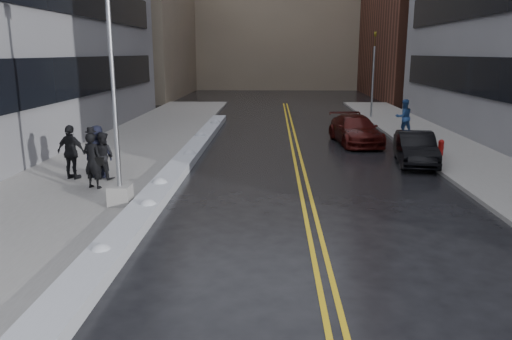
# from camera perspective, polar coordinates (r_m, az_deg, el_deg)

# --- Properties ---
(ground) EXTENTS (160.00, 160.00, 0.00)m
(ground) POSITION_cam_1_polar(r_m,az_deg,el_deg) (13.46, -4.02, -7.24)
(ground) COLOR black
(ground) RESTS_ON ground
(sidewalk_west) EXTENTS (5.50, 50.00, 0.15)m
(sidewalk_west) POSITION_cam_1_polar(r_m,az_deg,el_deg) (24.08, -15.26, 1.71)
(sidewalk_west) COLOR gray
(sidewalk_west) RESTS_ON ground
(sidewalk_east) EXTENTS (4.00, 50.00, 0.15)m
(sidewalk_east) POSITION_cam_1_polar(r_m,az_deg,el_deg) (24.57, 22.51, 1.38)
(sidewalk_east) COLOR gray
(sidewalk_east) RESTS_ON ground
(lane_line_left) EXTENTS (0.12, 50.00, 0.01)m
(lane_line_left) POSITION_cam_1_polar(r_m,az_deg,el_deg) (23.04, 4.38, 1.45)
(lane_line_left) COLOR gold
(lane_line_left) RESTS_ON ground
(lane_line_right) EXTENTS (0.12, 50.00, 0.01)m
(lane_line_right) POSITION_cam_1_polar(r_m,az_deg,el_deg) (23.06, 5.12, 1.45)
(lane_line_right) COLOR gold
(lane_line_right) RESTS_ON ground
(snow_ridge) EXTENTS (0.90, 30.00, 0.34)m
(snow_ridge) POSITION_cam_1_polar(r_m,az_deg,el_deg) (21.37, -8.36, 0.87)
(snow_ridge) COLOR #B7BAC0
(snow_ridge) RESTS_ON ground
(building_west_far) EXTENTS (14.00, 22.00, 18.00)m
(building_west_far) POSITION_cam_1_polar(r_m,az_deg,el_deg) (59.15, -15.28, 16.99)
(building_west_far) COLOR gray
(building_west_far) RESTS_ON ground
(building_far) EXTENTS (36.00, 16.00, 22.00)m
(building_far) POSITION_cam_1_polar(r_m,az_deg,el_deg) (72.81, 2.60, 18.22)
(building_far) COLOR gray
(building_far) RESTS_ON ground
(lamppost) EXTENTS (0.65, 0.65, 7.62)m
(lamppost) POSITION_cam_1_polar(r_m,az_deg,el_deg) (15.42, -15.72, 4.67)
(lamppost) COLOR gray
(lamppost) RESTS_ON sidewalk_west
(fire_hydrant) EXTENTS (0.26, 0.26, 0.73)m
(fire_hydrant) POSITION_cam_1_polar(r_m,az_deg,el_deg) (24.15, 20.38, 2.52)
(fire_hydrant) COLOR maroon
(fire_hydrant) RESTS_ON sidewalk_east
(traffic_signal) EXTENTS (0.16, 0.20, 6.00)m
(traffic_signal) POSITION_cam_1_polar(r_m,az_deg,el_deg) (37.25, 13.26, 10.92)
(traffic_signal) COLOR gray
(traffic_signal) RESTS_ON sidewalk_east
(pedestrian_fedora) EXTENTS (0.82, 0.68, 1.94)m
(pedestrian_fedora) POSITION_cam_1_polar(r_m,az_deg,el_deg) (17.92, -18.16, 1.06)
(pedestrian_fedora) COLOR black
(pedestrian_fedora) RESTS_ON sidewalk_west
(pedestrian_b) EXTENTS (1.03, 0.92, 1.75)m
(pedestrian_b) POSITION_cam_1_polar(r_m,az_deg,el_deg) (19.14, -17.07, 1.58)
(pedestrian_b) COLOR black
(pedestrian_b) RESTS_ON sidewalk_west
(pedestrian_c) EXTENTS (0.96, 0.62, 1.96)m
(pedestrian_c) POSITION_cam_1_polar(r_m,az_deg,el_deg) (19.42, -17.66, 2.02)
(pedestrian_c) COLOR black
(pedestrian_c) RESTS_ON sidewalk_west
(pedestrian_d) EXTENTS (1.27, 0.80, 2.01)m
(pedestrian_d) POSITION_cam_1_polar(r_m,az_deg,el_deg) (19.48, -20.34, 1.92)
(pedestrian_d) COLOR black
(pedestrian_d) RESTS_ON sidewalk_west
(pedestrian_east) EXTENTS (1.12, 0.95, 2.00)m
(pedestrian_east) POSITION_cam_1_polar(r_m,az_deg,el_deg) (29.61, 16.53, 5.83)
(pedestrian_east) COLOR navy
(pedestrian_east) RESTS_ON sidewalk_east
(car_black) EXTENTS (1.98, 4.35, 1.38)m
(car_black) POSITION_cam_1_polar(r_m,az_deg,el_deg) (22.51, 17.76, 2.36)
(car_black) COLOR black
(car_black) RESTS_ON ground
(car_maroon) EXTENTS (2.61, 5.27, 1.47)m
(car_maroon) POSITION_cam_1_polar(r_m,az_deg,el_deg) (26.88, 11.29, 4.52)
(car_maroon) COLOR #390B09
(car_maroon) RESTS_ON ground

